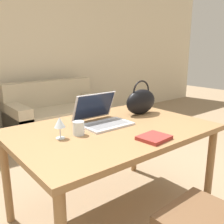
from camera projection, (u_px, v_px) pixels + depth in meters
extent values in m
cube|color=olive|center=(112.00, 130.00, 1.88)|extent=(1.47, 1.01, 0.04)
cylinder|color=olive|center=(210.00, 170.00, 2.05)|extent=(0.06, 0.06, 0.71)
cylinder|color=olive|center=(6.00, 180.00, 1.90)|extent=(0.06, 0.06, 0.71)
cylinder|color=olive|center=(134.00, 140.00, 2.72)|extent=(0.06, 0.06, 0.71)
cube|color=brown|center=(208.00, 222.00, 1.33)|extent=(0.46, 0.46, 0.05)
cube|color=#C1B293|center=(59.00, 121.00, 3.98)|extent=(1.50, 0.80, 0.42)
cube|color=#C1B293|center=(49.00, 93.00, 4.10)|extent=(1.50, 0.20, 0.40)
cube|color=#C1B293|center=(17.00, 124.00, 3.56)|extent=(0.20, 0.80, 0.56)
cube|color=#C1B293|center=(92.00, 110.00, 4.36)|extent=(0.20, 0.80, 0.56)
cube|color=silver|center=(107.00, 125.00, 1.92)|extent=(0.37, 0.24, 0.02)
cube|color=gray|center=(108.00, 124.00, 1.91)|extent=(0.32, 0.15, 0.00)
cube|color=silver|center=(94.00, 106.00, 2.02)|extent=(0.37, 0.10, 0.22)
cube|color=#19233D|center=(95.00, 106.00, 2.01)|extent=(0.34, 0.09, 0.20)
cylinder|color=silver|center=(79.00, 128.00, 1.70)|extent=(0.08, 0.08, 0.10)
cylinder|color=silver|center=(60.00, 138.00, 1.64)|extent=(0.06, 0.06, 0.01)
cylinder|color=silver|center=(60.00, 132.00, 1.63)|extent=(0.01, 0.01, 0.07)
cone|color=silver|center=(60.00, 122.00, 1.62)|extent=(0.08, 0.08, 0.07)
ellipsoid|color=black|center=(141.00, 102.00, 2.24)|extent=(0.33, 0.13, 0.22)
torus|color=black|center=(141.00, 91.00, 2.22)|extent=(0.20, 0.01, 0.20)
cube|color=maroon|center=(154.00, 138.00, 1.62)|extent=(0.21, 0.19, 0.02)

